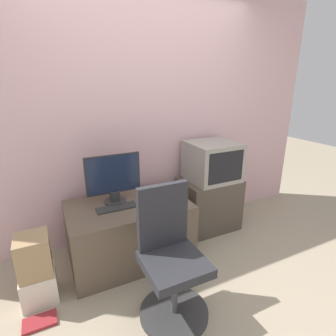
{
  "coord_description": "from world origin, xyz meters",
  "views": [
    {
      "loc": [
        -0.97,
        -1.29,
        1.66
      ],
      "look_at": [
        0.13,
        0.97,
        0.82
      ],
      "focal_mm": 28.0,
      "sensor_mm": 36.0,
      "label": 1
    }
  ],
  "objects_px": {
    "office_chair": "(171,263)",
    "cardboard_box_lower": "(39,286)",
    "book": "(40,322)",
    "crt_tv": "(212,161)",
    "main_monitor": "(114,179)",
    "mouse": "(143,202)",
    "keyboard": "(117,208)"
  },
  "relations": [
    {
      "from": "office_chair",
      "to": "cardboard_box_lower",
      "type": "relative_size",
      "value": 3.69
    },
    {
      "from": "book",
      "to": "crt_tv",
      "type": "bearing_deg",
      "value": 17.8
    },
    {
      "from": "cardboard_box_lower",
      "to": "main_monitor",
      "type": "bearing_deg",
      "value": 22.45
    },
    {
      "from": "book",
      "to": "mouse",
      "type": "bearing_deg",
      "value": 22.28
    },
    {
      "from": "mouse",
      "to": "crt_tv",
      "type": "bearing_deg",
      "value": 12.8
    },
    {
      "from": "main_monitor",
      "to": "office_chair",
      "type": "relative_size",
      "value": 0.52
    },
    {
      "from": "mouse",
      "to": "crt_tv",
      "type": "height_order",
      "value": "crt_tv"
    },
    {
      "from": "office_chair",
      "to": "book",
      "type": "distance_m",
      "value": 1.04
    },
    {
      "from": "cardboard_box_lower",
      "to": "crt_tv",
      "type": "bearing_deg",
      "value": 10.77
    },
    {
      "from": "mouse",
      "to": "office_chair",
      "type": "bearing_deg",
      "value": -94.46
    },
    {
      "from": "main_monitor",
      "to": "mouse",
      "type": "bearing_deg",
      "value": -33.88
    },
    {
      "from": "cardboard_box_lower",
      "to": "book",
      "type": "xyz_separation_m",
      "value": [
        -0.02,
        -0.25,
        -0.11
      ]
    },
    {
      "from": "cardboard_box_lower",
      "to": "book",
      "type": "relative_size",
      "value": 1.16
    },
    {
      "from": "main_monitor",
      "to": "office_chair",
      "type": "bearing_deg",
      "value": -78.38
    },
    {
      "from": "main_monitor",
      "to": "keyboard",
      "type": "bearing_deg",
      "value": -98.99
    },
    {
      "from": "mouse",
      "to": "office_chair",
      "type": "relative_size",
      "value": 0.07
    },
    {
      "from": "main_monitor",
      "to": "book",
      "type": "relative_size",
      "value": 2.21
    },
    {
      "from": "crt_tv",
      "to": "office_chair",
      "type": "bearing_deg",
      "value": -137.17
    },
    {
      "from": "keyboard",
      "to": "crt_tv",
      "type": "bearing_deg",
      "value": 9.33
    },
    {
      "from": "office_chair",
      "to": "cardboard_box_lower",
      "type": "distance_m",
      "value": 1.08
    },
    {
      "from": "keyboard",
      "to": "book",
      "type": "distance_m",
      "value": 1.0
    },
    {
      "from": "keyboard",
      "to": "crt_tv",
      "type": "relative_size",
      "value": 0.69
    },
    {
      "from": "main_monitor",
      "to": "mouse",
      "type": "xyz_separation_m",
      "value": [
        0.23,
        -0.15,
        -0.21
      ]
    },
    {
      "from": "keyboard",
      "to": "cardboard_box_lower",
      "type": "xyz_separation_m",
      "value": [
        -0.7,
        -0.16,
        -0.46
      ]
    },
    {
      "from": "mouse",
      "to": "cardboard_box_lower",
      "type": "distance_m",
      "value": 1.06
    },
    {
      "from": "main_monitor",
      "to": "mouse",
      "type": "distance_m",
      "value": 0.35
    },
    {
      "from": "crt_tv",
      "to": "cardboard_box_lower",
      "type": "distance_m",
      "value": 2.01
    },
    {
      "from": "main_monitor",
      "to": "crt_tv",
      "type": "height_order",
      "value": "main_monitor"
    },
    {
      "from": "office_chair",
      "to": "book",
      "type": "bearing_deg",
      "value": 162.25
    },
    {
      "from": "crt_tv",
      "to": "book",
      "type": "distance_m",
      "value": 2.12
    },
    {
      "from": "office_chair",
      "to": "book",
      "type": "xyz_separation_m",
      "value": [
        -0.91,
        0.29,
        -0.4
      ]
    },
    {
      "from": "office_chair",
      "to": "keyboard",
      "type": "bearing_deg",
      "value": 105.4
    }
  ]
}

